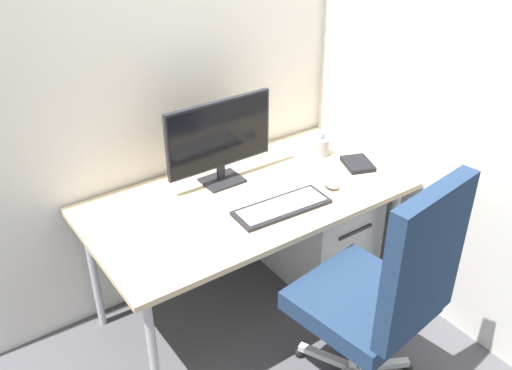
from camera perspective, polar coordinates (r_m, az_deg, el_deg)
ground_plane at (r=3.15m, az=-0.73°, el=-11.97°), size 8.00×8.00×0.00m
wall_back at (r=2.79m, az=-6.19°, el=15.21°), size 3.17×0.04×2.80m
wall_side_right at (r=2.80m, az=16.19°, el=14.27°), size 0.04×2.43×2.80m
desk at (r=2.75m, az=-0.82°, el=-1.92°), size 1.56×0.81×0.70m
office_chair at (r=2.38m, az=12.89°, el=-10.27°), size 0.58×0.60×1.14m
filing_cabinet at (r=3.23m, az=6.33°, el=-4.09°), size 0.45×0.56×0.61m
monitor at (r=2.74m, az=-3.67°, el=4.75°), size 0.57×0.16×0.43m
keyboard at (r=2.62m, az=2.61°, el=-2.24°), size 0.47×0.20×0.02m
mouse at (r=2.80m, az=7.61°, el=0.05°), size 0.07×0.09×0.04m
pen_holder at (r=3.09m, az=6.54°, el=3.86°), size 0.09×0.09×0.18m
notebook at (r=3.02m, az=10.18°, el=2.12°), size 0.19×0.21×0.02m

